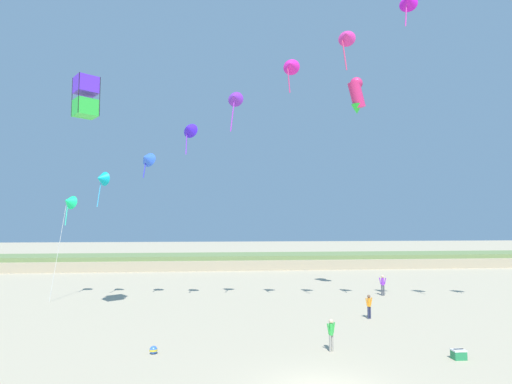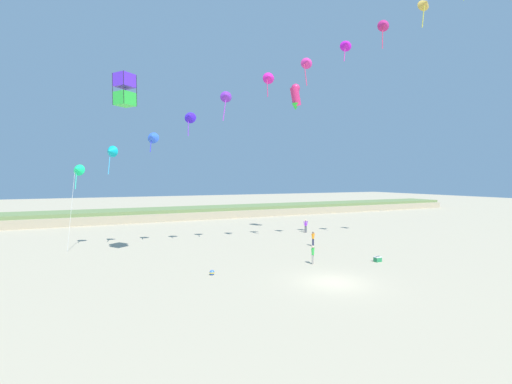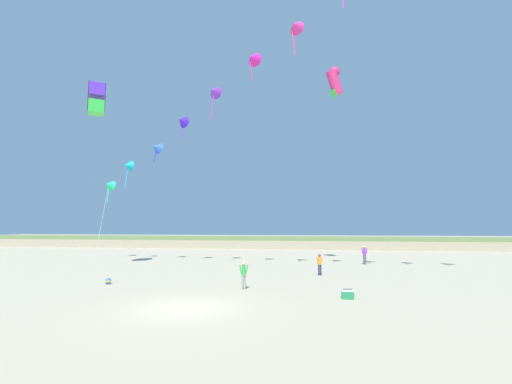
# 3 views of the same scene
# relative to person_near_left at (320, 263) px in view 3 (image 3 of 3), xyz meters

# --- Properties ---
(ground_plane) EXTENTS (240.00, 240.00, 0.00)m
(ground_plane) POSITION_rel_person_near_left_xyz_m (-5.80, -10.71, -0.86)
(ground_plane) COLOR tan
(dune_ridge) EXTENTS (120.00, 8.76, 1.78)m
(dune_ridge) POSITION_rel_person_near_left_xyz_m (-5.80, 30.62, 0.03)
(dune_ridge) COLOR tan
(dune_ridge) RESTS_ON ground
(person_near_left) EXTENTS (0.52, 0.23, 1.49)m
(person_near_left) POSITION_rel_person_near_left_xyz_m (0.00, 0.00, 0.00)
(person_near_left) COLOR #282D4C
(person_near_left) RESTS_ON ground
(person_near_right) EXTENTS (0.49, 0.33, 1.50)m
(person_near_right) POSITION_rel_person_near_left_xyz_m (-4.23, -6.12, 0.01)
(person_near_right) COLOR gray
(person_near_right) RESTS_ON ground
(person_mid_center) EXTENTS (0.57, 0.30, 1.68)m
(person_mid_center) POSITION_rel_person_near_left_xyz_m (4.20, 7.74, 0.11)
(person_mid_center) COLOR #474C56
(person_mid_center) RESTS_ON ground
(kite_banner_string) EXTENTS (34.89, 16.95, 25.73)m
(kite_banner_string) POSITION_rel_person_near_left_xyz_m (-4.95, 0.49, 15.44)
(kite_banner_string) COLOR #17EE83
(large_kite_low_lead) EXTENTS (1.77, 1.77, 2.46)m
(large_kite_low_lead) POSITION_rel_person_near_left_xyz_m (-17.72, -0.06, 12.90)
(large_kite_low_lead) COLOR green
(large_kite_mid_trail) EXTENTS (1.80, 1.44, 3.09)m
(large_kite_mid_trail) POSITION_rel_person_near_left_xyz_m (1.81, 6.43, 15.86)
(large_kite_mid_trail) COLOR #E02A6B
(beach_cooler) EXTENTS (0.58, 0.41, 0.46)m
(beach_cooler) POSITION_rel_person_near_left_xyz_m (1.08, -7.71, -0.65)
(beach_cooler) COLOR #23844C
(beach_cooler) RESTS_ON ground
(beach_ball) EXTENTS (0.36, 0.36, 0.36)m
(beach_ball) POSITION_rel_person_near_left_xyz_m (-12.50, -5.67, -0.68)
(beach_ball) COLOR blue
(beach_ball) RESTS_ON ground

